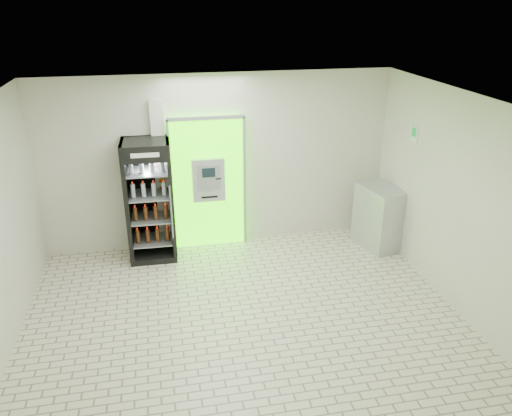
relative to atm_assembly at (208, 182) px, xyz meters
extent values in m
plane|color=beige|center=(0.20, -2.41, -1.17)|extent=(6.00, 6.00, 0.00)
plane|color=silver|center=(0.20, 0.09, 0.33)|extent=(6.00, 0.00, 6.00)
plane|color=silver|center=(0.20, -4.91, 0.33)|extent=(6.00, 0.00, 6.00)
plane|color=silver|center=(3.20, -2.41, 0.33)|extent=(0.00, 5.00, 5.00)
plane|color=white|center=(0.20, -2.41, 1.83)|extent=(6.00, 6.00, 0.00)
cube|color=#36E800|center=(0.00, 0.02, -0.02)|extent=(1.20, 0.12, 2.30)
cube|color=gray|center=(0.00, -0.05, 1.13)|extent=(1.28, 0.04, 0.06)
cube|color=gray|center=(-0.63, -0.05, -0.02)|extent=(0.04, 0.04, 2.30)
cube|color=gray|center=(0.63, -0.05, -0.02)|extent=(0.04, 0.04, 2.30)
cube|color=black|center=(0.10, -0.04, -0.67)|extent=(0.62, 0.01, 0.67)
cube|color=black|center=(-0.34, -0.04, 0.81)|extent=(0.22, 0.01, 0.18)
cube|color=#B2B4BA|center=(0.00, -0.09, 0.08)|extent=(0.55, 0.12, 0.75)
cube|color=black|center=(0.00, -0.16, 0.23)|extent=(0.22, 0.01, 0.16)
cube|color=gray|center=(0.00, -0.16, -0.05)|extent=(0.16, 0.01, 0.12)
cube|color=black|center=(0.16, -0.16, 0.11)|extent=(0.09, 0.01, 0.02)
cube|color=black|center=(0.00, -0.16, -0.21)|extent=(0.28, 0.01, 0.03)
cube|color=silver|center=(-0.78, 0.04, 0.13)|extent=(0.22, 0.10, 2.60)
cube|color=#193FB2|center=(-0.78, -0.02, 0.48)|extent=(0.09, 0.01, 0.06)
cube|color=red|center=(-0.78, -0.02, 0.35)|extent=(0.09, 0.01, 0.06)
cube|color=yellow|center=(-0.78, -0.02, 0.22)|extent=(0.09, 0.01, 0.06)
cube|color=orange|center=(-0.78, -0.02, 0.09)|extent=(0.09, 0.01, 0.06)
cube|color=red|center=(-0.78, -0.02, -0.04)|extent=(0.09, 0.01, 0.06)
cube|color=black|center=(-1.00, -0.27, -0.15)|extent=(0.78, 0.71, 2.04)
cube|color=black|center=(-1.00, 0.05, -0.15)|extent=(0.76, 0.07, 2.04)
cube|color=red|center=(-1.00, -0.61, 0.73)|extent=(0.75, 0.02, 0.24)
cube|color=white|center=(-1.00, -0.62, 0.73)|extent=(0.43, 0.01, 0.07)
cube|color=black|center=(-1.00, -0.27, -1.12)|extent=(0.78, 0.71, 0.10)
cylinder|color=gray|center=(-0.67, -0.64, -0.23)|extent=(0.02, 0.02, 0.92)
cube|color=gray|center=(-1.00, -0.27, -0.87)|extent=(0.65, 0.60, 0.02)
cube|color=gray|center=(-1.00, -0.27, -0.46)|extent=(0.65, 0.60, 0.02)
cube|color=gray|center=(-1.00, -0.27, -0.05)|extent=(0.65, 0.60, 0.02)
cube|color=gray|center=(-1.00, -0.27, 0.36)|extent=(0.65, 0.60, 0.02)
cube|color=#B2B4BA|center=(2.91, -0.67, -0.62)|extent=(0.74, 0.94, 1.11)
cube|color=gray|center=(2.63, -0.67, -0.56)|extent=(0.20, 0.79, 0.01)
cube|color=white|center=(3.19, -1.01, 0.95)|extent=(0.02, 0.22, 0.26)
cube|color=#0D9333|center=(3.18, -1.01, 0.98)|extent=(0.00, 0.14, 0.14)
camera|label=1|loc=(-0.77, -8.05, 2.98)|focal=35.00mm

